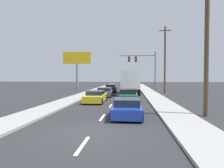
{
  "coord_description": "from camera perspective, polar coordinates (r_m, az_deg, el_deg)",
  "views": [
    {
      "loc": [
        1.76,
        -8.6,
        2.5
      ],
      "look_at": [
        -0.56,
        15.61,
        1.65
      ],
      "focal_mm": 31.7,
      "sensor_mm": 36.0,
      "label": 1
    }
  ],
  "objects": [
    {
      "name": "lane_markings",
      "position": [
        29.7,
        2.07,
        -2.81
      ],
      "size": [
        0.14,
        57.0,
        0.01
      ],
      "color": "silver",
      "rests_on": "ground_plane"
    },
    {
      "name": "sidewalk_right",
      "position": [
        28.85,
        11.27,
        -2.86
      ],
      "size": [
        2.24,
        80.0,
        0.14
      ],
      "primitive_type": "cube",
      "color": "#9E9E99",
      "rests_on": "ground_plane"
    },
    {
      "name": "car_blue",
      "position": [
        12.78,
        4.43,
        -6.85
      ],
      "size": [
        1.86,
        4.45,
        1.15
      ],
      "color": "#1E389E",
      "rests_on": "ground_plane"
    },
    {
      "name": "traffic_signal_mast",
      "position": [
        36.63,
        8.17,
        6.15
      ],
      "size": [
        6.69,
        0.69,
        7.06
      ],
      "color": "#595B56",
      "rests_on": "ground_plane"
    },
    {
      "name": "utility_pole_mid",
      "position": [
        31.1,
        15.02,
        6.91
      ],
      "size": [
        1.8,
        0.28,
        10.1
      ],
      "color": "brown",
      "rests_on": "ground_plane"
    },
    {
      "name": "utility_pole_near",
      "position": [
        14.17,
        25.69,
        13.49
      ],
      "size": [
        1.8,
        0.28,
        10.45
      ],
      "color": "brown",
      "rests_on": "ground_plane"
    },
    {
      "name": "car_black",
      "position": [
        33.06,
        -0.36,
        -1.29
      ],
      "size": [
        1.92,
        4.24,
        1.29
      ],
      "color": "black",
      "rests_on": "ground_plane"
    },
    {
      "name": "roadside_billboard",
      "position": [
        39.02,
        -10.08,
        6.31
      ],
      "size": [
        5.46,
        0.36,
        7.36
      ],
      "color": "slate",
      "rests_on": "ground_plane"
    },
    {
      "name": "car_yellow",
      "position": [
        19.76,
        -4.73,
        -3.69
      ],
      "size": [
        1.87,
        4.44,
        1.15
      ],
      "color": "yellow",
      "rests_on": "ground_plane"
    },
    {
      "name": "car_green",
      "position": [
        20.5,
        4.86,
        -3.35
      ],
      "size": [
        1.84,
        4.07,
        1.28
      ],
      "color": "#196B38",
      "rests_on": "ground_plane"
    },
    {
      "name": "ground_plane",
      "position": [
        33.74,
        2.48,
        -2.24
      ],
      "size": [
        140.0,
        140.0,
        0.0
      ],
      "primitive_type": "plane",
      "color": "#2B2B2D"
    },
    {
      "name": "car_gray",
      "position": [
        25.7,
        -2.08,
        -2.37
      ],
      "size": [
        2.01,
        4.51,
        1.14
      ],
      "color": "slate",
      "rests_on": "ground_plane"
    },
    {
      "name": "sidewalk_left",
      "position": [
        29.41,
        -7.17,
        -2.75
      ],
      "size": [
        2.24,
        80.0,
        0.14
      ],
      "primitive_type": "cube",
      "color": "#9E9E99",
      "rests_on": "ground_plane"
    },
    {
      "name": "box_truck",
      "position": [
        29.05,
        5.32,
        1.02
      ],
      "size": [
        2.7,
        8.7,
        3.43
      ],
      "color": "white",
      "rests_on": "ground_plane"
    }
  ]
}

